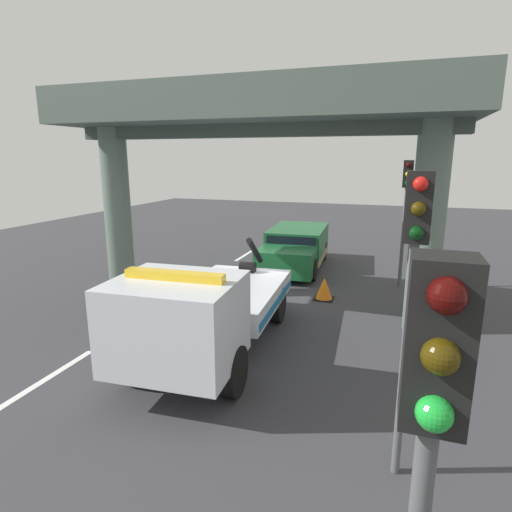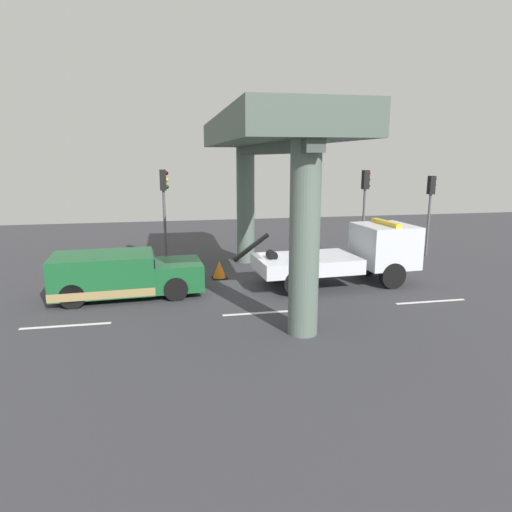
{
  "view_description": "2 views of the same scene",
  "coord_description": "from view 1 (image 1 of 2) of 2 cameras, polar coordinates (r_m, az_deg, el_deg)",
  "views": [
    {
      "loc": [
        12.14,
        3.91,
        4.49
      ],
      "look_at": [
        -0.54,
        -0.38,
        1.34
      ],
      "focal_mm": 29.48,
      "sensor_mm": 36.0,
      "label": 1
    },
    {
      "loc": [
        -2.92,
        -16.42,
        4.91
      ],
      "look_at": [
        0.19,
        -0.72,
        1.44
      ],
      "focal_mm": 31.93,
      "sensor_mm": 36.0,
      "label": 2
    }
  ],
  "objects": [
    {
      "name": "lane_stripe_mid",
      "position": [
        14.56,
        -9.61,
        -4.9
      ],
      "size": [
        2.6,
        0.16,
        0.01
      ],
      "primitive_type": "cube",
      "color": "silver",
      "rests_on": "ground"
    },
    {
      "name": "towed_van_green",
      "position": [
        17.61,
        5.41,
        1.02
      ],
      "size": [
        5.31,
        2.47,
        1.58
      ],
      "color": "#195B2D",
      "rests_on": "ground"
    },
    {
      "name": "traffic_light_far",
      "position": [
        5.78,
        20.54,
        -0.97
      ],
      "size": [
        0.39,
        0.32,
        4.33
      ],
      "color": "#515456",
      "rests_on": "ground"
    },
    {
      "name": "tow_truck_white",
      "position": [
        9.41,
        -6.91,
        -7.31
      ],
      "size": [
        7.31,
        2.72,
        2.46
      ],
      "color": "silver",
      "rests_on": "ground"
    },
    {
      "name": "traffic_light_near",
      "position": [
        15.18,
        19.71,
        7.61
      ],
      "size": [
        0.39,
        0.32,
        4.4
      ],
      "color": "#515456",
      "rests_on": "ground"
    },
    {
      "name": "lane_stripe_east",
      "position": [
        10.11,
        -26.36,
        -14.58
      ],
      "size": [
        2.6,
        0.16,
        0.01
      ],
      "primitive_type": "cube",
      "color": "silver",
      "rests_on": "ground"
    },
    {
      "name": "lane_stripe_west",
      "position": [
        19.84,
        -1.44,
        0.17
      ],
      "size": [
        2.6,
        0.16,
        0.01
      ],
      "primitive_type": "cube",
      "color": "silver",
      "rests_on": "ground"
    },
    {
      "name": "traffic_light_mid",
      "position": [
        2.63,
        22.09,
        -23.69
      ],
      "size": [
        0.39,
        0.32,
        4.03
      ],
      "color": "#515456",
      "rests_on": "ground"
    },
    {
      "name": "ground_plane",
      "position": [
        13.54,
        0.78,
        -6.35
      ],
      "size": [
        60.0,
        40.0,
        0.1
      ],
      "primitive_type": "cube",
      "color": "#38383D"
    },
    {
      "name": "overpass_structure",
      "position": [
        12.07,
        -0.3,
        17.42
      ],
      "size": [
        3.6,
        11.33,
        6.37
      ],
      "color": "#596B60",
      "rests_on": "ground"
    },
    {
      "name": "traffic_cone_orange",
      "position": [
        13.79,
        9.24,
        -4.41
      ],
      "size": [
        0.62,
        0.62,
        0.73
      ],
      "color": "orange",
      "rests_on": "ground"
    }
  ]
}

